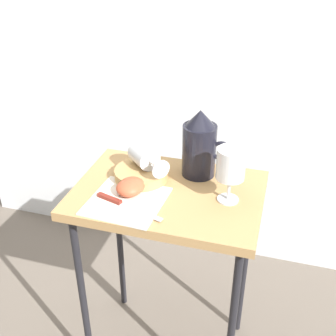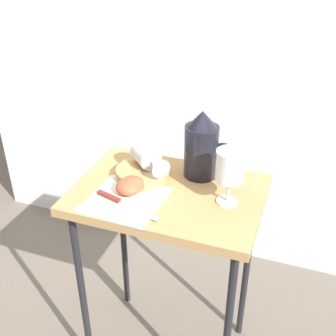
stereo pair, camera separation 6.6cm
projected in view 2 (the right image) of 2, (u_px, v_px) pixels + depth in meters
curtain_drape at (222, 53)px, 1.70m from camera, size 2.40×0.03×1.99m
table at (168, 212)px, 1.35m from camera, size 0.58×0.41×0.74m
linen_napkin at (126, 199)px, 1.26m from camera, size 0.23×0.23×0.00m
basket_tray at (143, 173)px, 1.36m from camera, size 0.17×0.17×0.03m
pitcher at (201, 150)px, 1.34m from camera, size 0.16×0.11×0.22m
wine_glass_upright at (230, 168)px, 1.19m from camera, size 0.08×0.08×0.17m
wine_glass_tipped_near at (146, 155)px, 1.35m from camera, size 0.16×0.15×0.07m
apple_half_left at (129, 187)px, 1.27m from camera, size 0.08×0.08×0.04m
apple_half_right at (132, 184)px, 1.28m from camera, size 0.08×0.08×0.04m
knife at (118, 201)px, 1.24m from camera, size 0.22×0.08×0.01m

